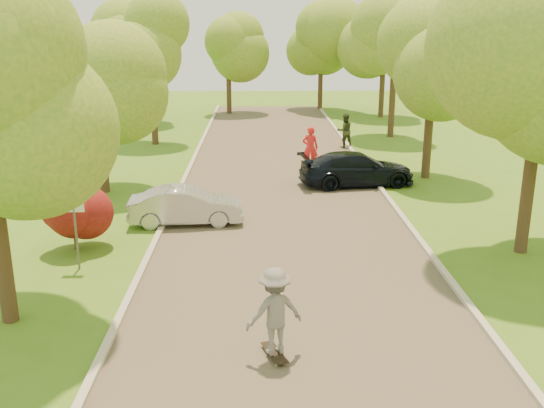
{
  "coord_description": "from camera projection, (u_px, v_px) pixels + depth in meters",
  "views": [
    {
      "loc": [
        -0.91,
        -11.48,
        6.41
      ],
      "look_at": [
        -0.49,
        5.71,
        1.3
      ],
      "focal_mm": 40.0,
      "sensor_mm": 36.0,
      "label": 1
    }
  ],
  "objects": [
    {
      "name": "longboard",
      "position": [
        275.0,
        353.0,
        12.11
      ],
      "size": [
        0.55,
        0.95,
        0.11
      ],
      "rotation": [
        0.0,
        0.0,
        3.49
      ],
      "color": "black",
      "rests_on": "ground"
    },
    {
      "name": "tree_bg_a",
      "position": [
        137.0,
        42.0,
        39.88
      ],
      "size": [
        5.12,
        5.0,
        7.72
      ],
      "color": "#382619",
      "rests_on": "ground"
    },
    {
      "name": "tree_l_midb",
      "position": [
        101.0,
        75.0,
        22.88
      ],
      "size": [
        4.3,
        4.2,
        6.62
      ],
      "color": "#382619",
      "rests_on": "ground"
    },
    {
      "name": "curb_right",
      "position": [
        404.0,
        219.0,
        20.59
      ],
      "size": [
        0.18,
        60.0,
        0.12
      ],
      "primitive_type": "cube",
      "color": "#B2AD9E",
      "rests_on": "ground"
    },
    {
      "name": "silver_sedan",
      "position": [
        186.0,
        206.0,
        20.11
      ],
      "size": [
        3.85,
        1.58,
        1.24
      ],
      "primitive_type": "imported",
      "rotation": [
        0.0,
        0.0,
        1.64
      ],
      "color": "#ABABAF",
      "rests_on": "ground"
    },
    {
      "name": "person_striped",
      "position": [
        310.0,
        148.0,
        27.63
      ],
      "size": [
        0.76,
        0.54,
        1.99
      ],
      "primitive_type": "imported",
      "rotation": [
        0.0,
        0.0,
        3.05
      ],
      "color": "red",
      "rests_on": "ground"
    },
    {
      "name": "tree_bg_c",
      "position": [
        231.0,
        44.0,
        43.94
      ],
      "size": [
        4.92,
        4.8,
        7.33
      ],
      "color": "#382619",
      "rests_on": "ground"
    },
    {
      "name": "tree_l_far",
      "position": [
        154.0,
        43.0,
        32.22
      ],
      "size": [
        4.92,
        4.8,
        7.79
      ],
      "color": "#382619",
      "rests_on": "ground"
    },
    {
      "name": "curb_left",
      "position": [
        165.0,
        221.0,
        20.4
      ],
      "size": [
        0.18,
        60.0,
        0.12
      ],
      "primitive_type": "cube",
      "color": "#B2AD9E",
      "rests_on": "ground"
    },
    {
      "name": "road",
      "position": [
        285.0,
        221.0,
        20.51
      ],
      "size": [
        8.0,
        60.0,
        0.01
      ],
      "primitive_type": "cube",
      "color": "#4C4438",
      "rests_on": "ground"
    },
    {
      "name": "skateboarder",
      "position": [
        275.0,
        311.0,
        11.85
      ],
      "size": [
        1.32,
        1.02,
        1.8
      ],
      "primitive_type": "imported",
      "rotation": [
        0.0,
        0.0,
        3.49
      ],
      "color": "slate",
      "rests_on": "longboard"
    },
    {
      "name": "ground",
      "position": [
        302.0,
        339.0,
        12.85
      ],
      "size": [
        100.0,
        100.0,
        0.0
      ],
      "primitive_type": "plane",
      "color": "#44751B",
      "rests_on": "ground"
    },
    {
      "name": "dark_sedan",
      "position": [
        357.0,
        169.0,
        24.97
      ],
      "size": [
        4.97,
        2.57,
        1.38
      ],
      "primitive_type": "imported",
      "rotation": [
        0.0,
        0.0,
        1.71
      ],
      "color": "black",
      "rests_on": "ground"
    },
    {
      "name": "tree_r_midb",
      "position": [
        438.0,
        63.0,
        25.03
      ],
      "size": [
        4.51,
        4.4,
        7.01
      ],
      "color": "#382619",
      "rests_on": "ground"
    },
    {
      "name": "street_sign",
      "position": [
        74.0,
        214.0,
        16.1
      ],
      "size": [
        0.55,
        0.06,
        2.17
      ],
      "color": "#59595E",
      "rests_on": "ground"
    },
    {
      "name": "tree_bg_d",
      "position": [
        324.0,
        40.0,
        45.93
      ],
      "size": [
        5.12,
        5.0,
        7.72
      ],
      "color": "#382619",
      "rests_on": "ground"
    },
    {
      "name": "tree_r_far",
      "position": [
        400.0,
        35.0,
        34.36
      ],
      "size": [
        5.33,
        5.2,
        8.34
      ],
      "color": "#382619",
      "rests_on": "ground"
    },
    {
      "name": "person_olive",
      "position": [
        345.0,
        131.0,
        32.6
      ],
      "size": [
        1.03,
        0.88,
        1.83
      ],
      "primitive_type": "imported",
      "rotation": [
        0.0,
        0.0,
        3.38
      ],
      "color": "#2C341F",
      "rests_on": "ground"
    },
    {
      "name": "tree_bg_b",
      "position": [
        388.0,
        38.0,
        42.13
      ],
      "size": [
        5.12,
        5.0,
        7.95
      ],
      "color": "#382619",
      "rests_on": "ground"
    },
    {
      "name": "red_shrub",
      "position": [
        73.0,
        214.0,
        17.66
      ],
      "size": [
        1.7,
        1.7,
        1.95
      ],
      "color": "#382619",
      "rests_on": "ground"
    }
  ]
}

